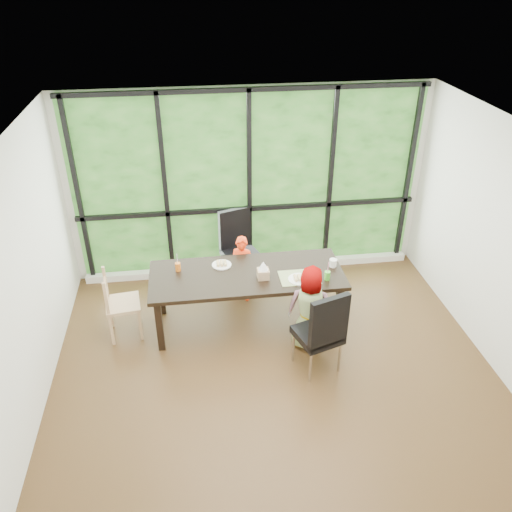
% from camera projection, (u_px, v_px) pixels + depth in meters
% --- Properties ---
extents(ground, '(5.00, 5.00, 0.00)m').
position_uv_depth(ground, '(274.00, 368.00, 5.96)').
color(ground, black).
rests_on(ground, ground).
extents(back_wall, '(5.00, 0.00, 5.00)m').
position_uv_depth(back_wall, '(249.00, 184.00, 7.18)').
color(back_wall, silver).
rests_on(back_wall, ground).
extents(foliage_backdrop, '(4.80, 0.02, 2.65)m').
position_uv_depth(foliage_backdrop, '(249.00, 185.00, 7.17)').
color(foliage_backdrop, '#1A4514').
rests_on(foliage_backdrop, back_wall).
extents(window_mullions, '(4.80, 0.06, 2.65)m').
position_uv_depth(window_mullions, '(249.00, 186.00, 7.13)').
color(window_mullions, black).
rests_on(window_mullions, back_wall).
extents(window_sill, '(4.80, 0.12, 0.10)m').
position_uv_depth(window_sill, '(250.00, 267.00, 7.76)').
color(window_sill, silver).
rests_on(window_sill, ground).
extents(dining_table, '(2.43, 1.10, 0.75)m').
position_uv_depth(dining_table, '(247.00, 299.00, 6.50)').
color(dining_table, black).
rests_on(dining_table, ground).
extents(chair_window_leather, '(0.58, 0.58, 1.08)m').
position_uv_depth(chair_window_leather, '(241.00, 250.00, 7.23)').
color(chair_window_leather, black).
rests_on(chair_window_leather, ground).
extents(chair_interior_leather, '(0.58, 0.58, 1.08)m').
position_uv_depth(chair_interior_leather, '(318.00, 329.00, 5.71)').
color(chair_interior_leather, black).
rests_on(chair_interior_leather, ground).
extents(chair_end_beech, '(0.45, 0.47, 0.90)m').
position_uv_depth(chair_end_beech, '(123.00, 304.00, 6.28)').
color(chair_end_beech, tan).
rests_on(chair_end_beech, ground).
extents(child_toddler, '(0.40, 0.34, 0.94)m').
position_uv_depth(child_toddler, '(242.00, 269.00, 6.93)').
color(child_toddler, '#FF3A11').
rests_on(child_toddler, ground).
extents(child_older, '(0.61, 0.49, 1.09)m').
position_uv_depth(child_older, '(312.00, 308.00, 6.05)').
color(child_older, slate).
rests_on(child_older, ground).
extents(placemat, '(0.48, 0.35, 0.01)m').
position_uv_depth(placemat, '(299.00, 277.00, 6.23)').
color(placemat, tan).
rests_on(placemat, dining_table).
extents(plate_far, '(0.24, 0.24, 0.02)m').
position_uv_depth(plate_far, '(222.00, 265.00, 6.47)').
color(plate_far, white).
rests_on(plate_far, dining_table).
extents(plate_near, '(0.27, 0.27, 0.02)m').
position_uv_depth(plate_near, '(299.00, 279.00, 6.18)').
color(plate_near, white).
rests_on(plate_near, dining_table).
extents(orange_cup, '(0.07, 0.07, 0.11)m').
position_uv_depth(orange_cup, '(178.00, 267.00, 6.34)').
color(orange_cup, orange).
rests_on(orange_cup, dining_table).
extents(green_cup, '(0.07, 0.07, 0.11)m').
position_uv_depth(green_cup, '(327.00, 276.00, 6.16)').
color(green_cup, green).
rests_on(green_cup, dining_table).
extents(white_mug, '(0.10, 0.10, 0.10)m').
position_uv_depth(white_mug, '(333.00, 263.00, 6.43)').
color(white_mug, white).
rests_on(white_mug, dining_table).
extents(tissue_box, '(0.14, 0.14, 0.12)m').
position_uv_depth(tissue_box, '(263.00, 274.00, 6.19)').
color(tissue_box, tan).
rests_on(tissue_box, dining_table).
extents(crepe_rolls_far, '(0.15, 0.12, 0.04)m').
position_uv_depth(crepe_rolls_far, '(222.00, 263.00, 6.45)').
color(crepe_rolls_far, tan).
rests_on(crepe_rolls_far, plate_far).
extents(crepe_rolls_near, '(0.15, 0.12, 0.04)m').
position_uv_depth(crepe_rolls_near, '(299.00, 278.00, 6.16)').
color(crepe_rolls_near, tan).
rests_on(crepe_rolls_near, plate_near).
extents(straw_white, '(0.01, 0.04, 0.20)m').
position_uv_depth(straw_white, '(177.00, 260.00, 6.29)').
color(straw_white, white).
rests_on(straw_white, orange_cup).
extents(straw_pink, '(0.01, 0.04, 0.20)m').
position_uv_depth(straw_pink, '(328.00, 269.00, 6.12)').
color(straw_pink, pink).
rests_on(straw_pink, green_cup).
extents(tissue, '(0.12, 0.12, 0.11)m').
position_uv_depth(tissue, '(263.00, 266.00, 6.13)').
color(tissue, white).
rests_on(tissue, tissue_box).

